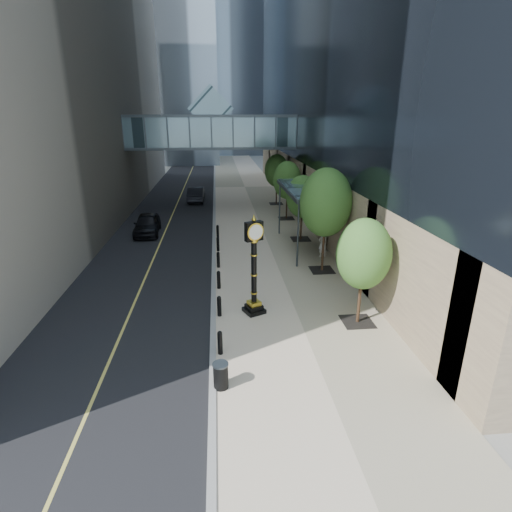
# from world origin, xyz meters

# --- Properties ---
(ground) EXTENTS (320.00, 320.00, 0.00)m
(ground) POSITION_xyz_m (0.00, 0.00, 0.00)
(ground) COLOR gray
(ground) RESTS_ON ground
(road) EXTENTS (8.00, 180.00, 0.02)m
(road) POSITION_xyz_m (-7.00, 40.00, 0.01)
(road) COLOR black
(road) RESTS_ON ground
(sidewalk) EXTENTS (8.00, 180.00, 0.06)m
(sidewalk) POSITION_xyz_m (1.00, 40.00, 0.03)
(sidewalk) COLOR beige
(sidewalk) RESTS_ON ground
(curb) EXTENTS (0.25, 180.00, 0.07)m
(curb) POSITION_xyz_m (-3.00, 40.00, 0.04)
(curb) COLOR gray
(curb) RESTS_ON ground
(distant_tower_c) EXTENTS (22.00, 22.00, 65.00)m
(distant_tower_c) POSITION_xyz_m (-6.00, 120.00, 32.50)
(distant_tower_c) COLOR #A4B8CE
(distant_tower_c) RESTS_ON ground
(skywalk) EXTENTS (17.00, 4.20, 5.80)m
(skywalk) POSITION_xyz_m (-3.00, 28.00, 7.71)
(skywalk) COLOR #486A74
(skywalk) RESTS_ON ground
(entrance_canopy) EXTENTS (3.00, 8.00, 4.38)m
(entrance_canopy) POSITION_xyz_m (3.48, 14.00, 4.19)
(entrance_canopy) COLOR #383F44
(entrance_canopy) RESTS_ON ground
(bollard_row) EXTENTS (0.20, 16.20, 0.90)m
(bollard_row) POSITION_xyz_m (-2.70, 9.00, 0.51)
(bollard_row) COLOR black
(bollard_row) RESTS_ON sidewalk
(street_trees) EXTENTS (3.02, 28.45, 6.20)m
(street_trees) POSITION_xyz_m (3.60, 15.53, 3.70)
(street_trees) COLOR black
(street_trees) RESTS_ON sidewalk
(street_clock) EXTENTS (1.17, 1.17, 4.69)m
(street_clock) POSITION_xyz_m (-1.04, 4.40, 2.09)
(street_clock) COLOR black
(street_clock) RESTS_ON sidewalk
(trash_bin) EXTENTS (0.66, 0.66, 0.90)m
(trash_bin) POSITION_xyz_m (-2.70, -1.09, 0.51)
(trash_bin) COLOR black
(trash_bin) RESTS_ON sidewalk
(pedestrian) EXTENTS (0.74, 0.58, 1.79)m
(pedestrian) POSITION_xyz_m (4.25, 11.97, 0.96)
(pedestrian) COLOR beige
(pedestrian) RESTS_ON sidewalk
(car_near) EXTENTS (2.12, 4.79, 1.60)m
(car_near) POSITION_xyz_m (-8.30, 18.80, 0.82)
(car_near) COLOR black
(car_near) RESTS_ON road
(car_far) EXTENTS (1.81, 4.88, 1.59)m
(car_far) POSITION_xyz_m (-4.97, 31.37, 0.82)
(car_far) COLOR black
(car_far) RESTS_ON road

